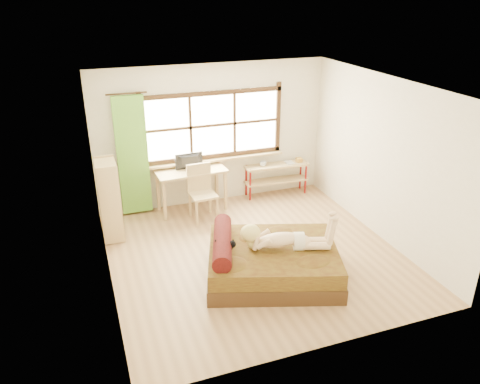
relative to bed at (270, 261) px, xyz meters
name	(u,v)px	position (x,y,z in m)	size (l,w,h in m)	color
floor	(255,254)	(0.02, 0.63, -0.26)	(4.50, 4.50, 0.00)	#9E754C
ceiling	(257,86)	(0.02, 0.63, 2.44)	(4.50, 4.50, 0.00)	white
wall_back	(213,135)	(0.02, 2.88, 1.09)	(4.50, 4.50, 0.00)	silver
wall_front	(332,250)	(0.02, -1.62, 1.09)	(4.50, 4.50, 0.00)	silver
wall_left	(101,198)	(-2.23, 0.63, 1.09)	(4.50, 4.50, 0.00)	silver
wall_right	(383,159)	(2.27, 0.63, 1.09)	(4.50, 4.50, 0.00)	silver
window	(213,128)	(0.02, 2.85, 1.25)	(2.80, 0.16, 1.46)	#FFEDBF
curtain	(133,156)	(-1.53, 2.76, 0.89)	(0.55, 0.10, 2.20)	#4E9829
bed	(270,261)	(0.00, 0.00, 0.00)	(2.28, 2.04, 0.72)	#372310
woman	(285,231)	(0.19, -0.06, 0.50)	(1.33, 0.38, 0.57)	beige
kitten	(224,246)	(-0.68, 0.09, 0.33)	(0.28, 0.11, 0.23)	black
desk	(191,175)	(-0.51, 2.58, 0.45)	(1.33, 0.67, 0.81)	tan
monitor	(190,162)	(-0.51, 2.63, 0.71)	(0.52, 0.07, 0.30)	black
chair	(201,189)	(-0.42, 2.22, 0.31)	(0.48, 0.48, 1.02)	tan
pipe_shelf	(277,172)	(1.31, 2.70, 0.22)	(1.33, 0.39, 0.74)	tan
cup	(263,164)	(0.99, 2.70, 0.45)	(0.13, 0.13, 0.11)	gray
book	(286,163)	(1.49, 2.70, 0.41)	(0.16, 0.22, 0.02)	gray
bookshelf	(109,199)	(-2.06, 2.02, 0.44)	(0.34, 0.60, 1.37)	tan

